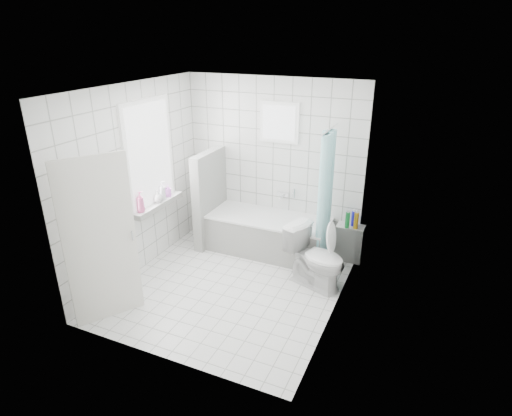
% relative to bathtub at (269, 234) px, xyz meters
% --- Properties ---
extents(ground, '(3.00, 3.00, 0.00)m').
position_rel_bathtub_xyz_m(ground, '(-0.09, -1.12, -0.29)').
color(ground, white).
rests_on(ground, ground).
extents(ceiling, '(3.00, 3.00, 0.00)m').
position_rel_bathtub_xyz_m(ceiling, '(-0.09, -1.12, 2.31)').
color(ceiling, white).
rests_on(ceiling, ground).
extents(wall_back, '(2.80, 0.02, 2.60)m').
position_rel_bathtub_xyz_m(wall_back, '(-0.09, 0.38, 1.01)').
color(wall_back, white).
rests_on(wall_back, ground).
extents(wall_front, '(2.80, 0.02, 2.60)m').
position_rel_bathtub_xyz_m(wall_front, '(-0.09, -2.62, 1.01)').
color(wall_front, white).
rests_on(wall_front, ground).
extents(wall_left, '(0.02, 3.00, 2.60)m').
position_rel_bathtub_xyz_m(wall_left, '(-1.49, -1.12, 1.01)').
color(wall_left, white).
rests_on(wall_left, ground).
extents(wall_right, '(0.02, 3.00, 2.60)m').
position_rel_bathtub_xyz_m(wall_right, '(1.31, -1.12, 1.01)').
color(wall_right, white).
rests_on(wall_right, ground).
extents(window_left, '(0.01, 0.90, 1.40)m').
position_rel_bathtub_xyz_m(window_left, '(-1.45, -0.82, 1.31)').
color(window_left, white).
rests_on(window_left, wall_left).
extents(window_back, '(0.50, 0.01, 0.50)m').
position_rel_bathtub_xyz_m(window_back, '(0.01, 0.33, 1.66)').
color(window_back, white).
rests_on(window_back, wall_back).
extents(window_sill, '(0.18, 1.02, 0.08)m').
position_rel_bathtub_xyz_m(window_sill, '(-1.40, -0.82, 0.57)').
color(window_sill, white).
rests_on(window_sill, wall_left).
extents(door, '(0.47, 0.69, 2.00)m').
position_rel_bathtub_xyz_m(door, '(-1.13, -2.27, 0.71)').
color(door, silver).
rests_on(door, ground).
extents(bathtub, '(1.84, 0.77, 0.58)m').
position_rel_bathtub_xyz_m(bathtub, '(0.00, 0.00, 0.00)').
color(bathtub, white).
rests_on(bathtub, ground).
extents(partition_wall, '(0.15, 0.85, 1.50)m').
position_rel_bathtub_xyz_m(partition_wall, '(-0.98, -0.05, 0.46)').
color(partition_wall, white).
rests_on(partition_wall, ground).
extents(tiled_ledge, '(0.40, 0.24, 0.55)m').
position_rel_bathtub_xyz_m(tiled_ledge, '(1.20, 0.25, -0.02)').
color(tiled_ledge, white).
rests_on(tiled_ledge, ground).
extents(toilet, '(0.92, 0.70, 0.83)m').
position_rel_bathtub_xyz_m(toilet, '(0.94, -0.63, 0.13)').
color(toilet, white).
rests_on(toilet, ground).
extents(curtain_rod, '(0.02, 0.80, 0.02)m').
position_rel_bathtub_xyz_m(curtain_rod, '(0.86, -0.02, 1.71)').
color(curtain_rod, silver).
rests_on(curtain_rod, wall_back).
extents(shower_curtain, '(0.14, 0.48, 1.78)m').
position_rel_bathtub_xyz_m(shower_curtain, '(0.86, -0.16, 0.81)').
color(shower_curtain, '#45C9CB').
rests_on(shower_curtain, curtain_rod).
extents(tub_faucet, '(0.18, 0.06, 0.06)m').
position_rel_bathtub_xyz_m(tub_faucet, '(0.10, 0.33, 0.56)').
color(tub_faucet, silver).
rests_on(tub_faucet, wall_back).
extents(sill_bottles, '(0.20, 0.79, 0.29)m').
position_rel_bathtub_xyz_m(sill_bottles, '(-1.39, -0.88, 0.73)').
color(sill_bottles, silver).
rests_on(sill_bottles, window_sill).
extents(ledge_bottles, '(0.18, 0.16, 0.25)m').
position_rel_bathtub_xyz_m(ledge_bottles, '(1.21, 0.21, 0.38)').
color(ledge_bottles, green).
rests_on(ledge_bottles, tiled_ledge).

